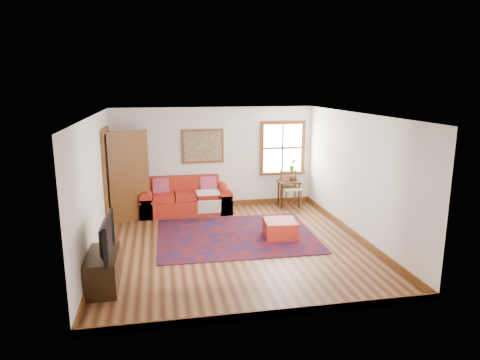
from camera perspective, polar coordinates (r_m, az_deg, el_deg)
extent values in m
plane|color=#422211|center=(8.41, -0.83, -8.55)|extent=(5.50, 5.50, 0.00)
cube|color=silver|center=(10.71, -3.41, 3.00)|extent=(5.00, 0.04, 2.50)
cube|color=silver|center=(5.46, 4.18, -6.55)|extent=(5.00, 0.04, 2.50)
cube|color=silver|center=(8.01, -18.76, -0.96)|extent=(0.04, 5.50, 2.50)
cube|color=silver|center=(8.81, 15.36, 0.47)|extent=(0.04, 5.50, 2.50)
cube|color=white|center=(7.86, -0.89, 8.70)|extent=(5.00, 5.50, 0.04)
cube|color=brown|center=(10.96, -3.32, -3.16)|extent=(5.00, 0.03, 0.12)
cube|color=brown|center=(8.36, -18.08, -8.91)|extent=(0.03, 5.50, 0.12)
cube|color=brown|center=(9.12, 14.84, -6.86)|extent=(0.03, 5.50, 0.12)
cube|color=white|center=(11.02, 5.67, 4.29)|extent=(1.00, 0.02, 1.20)
cube|color=brown|center=(10.93, 5.76, 7.62)|extent=(1.18, 0.06, 0.09)
cube|color=brown|center=(11.12, 5.62, 0.99)|extent=(1.18, 0.06, 0.09)
cube|color=brown|center=(10.87, 2.93, 4.21)|extent=(0.09, 0.06, 1.20)
cube|color=brown|center=(11.18, 8.38, 4.33)|extent=(0.09, 0.06, 1.20)
cube|color=brown|center=(11.01, 5.69, 4.28)|extent=(1.00, 0.04, 0.05)
cube|color=brown|center=(11.05, 5.72, 1.04)|extent=(1.15, 0.20, 0.04)
imported|color=#316C25|center=(11.07, 7.01, 2.01)|extent=(0.18, 0.15, 0.33)
cube|color=black|center=(9.61, -17.36, -0.05)|extent=(0.02, 0.90, 2.05)
cube|color=brown|center=(9.12, -17.51, -0.72)|extent=(0.06, 0.09, 2.05)
cube|color=brown|center=(10.08, -16.89, 0.56)|extent=(0.06, 0.09, 2.05)
cube|color=brown|center=(9.44, -17.61, 6.31)|extent=(0.06, 1.08, 0.09)
cube|color=brown|center=(9.85, -14.56, 0.43)|extent=(0.86, 0.35, 2.05)
cube|color=silver|center=(9.83, -14.60, 1.01)|extent=(0.56, 0.22, 1.33)
cube|color=brown|center=(10.61, -5.03, 4.52)|extent=(1.05, 0.04, 0.85)
cube|color=tan|center=(10.58, -5.01, 4.50)|extent=(0.92, 0.03, 0.72)
cube|color=#590E0C|center=(8.85, -0.53, -7.39)|extent=(3.21, 2.60, 0.02)
cube|color=#A42115|center=(10.41, -7.23, -3.36)|extent=(2.16, 0.89, 0.38)
cube|color=#A42115|center=(10.62, -7.40, -0.69)|extent=(1.68, 0.24, 0.47)
cube|color=#A42115|center=(10.39, -12.37, -3.32)|extent=(0.30, 0.89, 0.47)
cube|color=#A42115|center=(10.49, -2.15, -2.87)|extent=(0.30, 0.89, 0.47)
cube|color=#DB481F|center=(10.45, -10.49, -0.86)|extent=(0.39, 0.19, 0.41)
cube|color=#DB481F|center=(10.51, -4.24, -0.60)|extent=(0.39, 0.19, 0.41)
cube|color=silver|center=(10.20, -4.30, -1.68)|extent=(0.55, 0.49, 0.04)
cube|color=#A42115|center=(8.75, 5.38, -6.50)|extent=(0.68, 0.68, 0.36)
cube|color=black|center=(10.85, 6.53, -0.26)|extent=(0.54, 0.41, 0.04)
cylinder|color=black|center=(10.71, 5.62, -2.20)|extent=(0.04, 0.04, 0.61)
cylinder|color=black|center=(10.84, 7.87, -2.08)|extent=(0.04, 0.04, 0.61)
cylinder|color=black|center=(11.01, 5.14, -1.78)|extent=(0.04, 0.04, 0.61)
cylinder|color=black|center=(11.14, 7.33, -1.66)|extent=(0.04, 0.04, 0.61)
cube|color=tan|center=(10.76, 6.80, -1.17)|extent=(0.49, 0.47, 0.04)
cylinder|color=brown|center=(10.59, 6.16, -2.81)|extent=(0.04, 0.04, 0.47)
cylinder|color=brown|center=(10.73, 8.12, -2.64)|extent=(0.04, 0.04, 0.47)
cylinder|color=brown|center=(10.86, 5.46, -1.01)|extent=(0.04, 0.04, 0.97)
cylinder|color=brown|center=(11.00, 7.38, -0.88)|extent=(0.04, 0.04, 0.97)
cube|color=brown|center=(10.87, 6.46, 0.43)|extent=(0.40, 0.06, 0.29)
cube|color=black|center=(6.97, -17.74, -11.40)|extent=(0.44, 0.99, 0.54)
imported|color=black|center=(6.69, -17.97, -7.24)|extent=(0.13, 1.02, 0.59)
cylinder|color=silver|center=(7.16, -17.21, -7.58)|extent=(0.12, 0.12, 0.18)
cylinder|color=#FFA53F|center=(7.17, -17.19, -7.81)|extent=(0.07, 0.07, 0.12)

